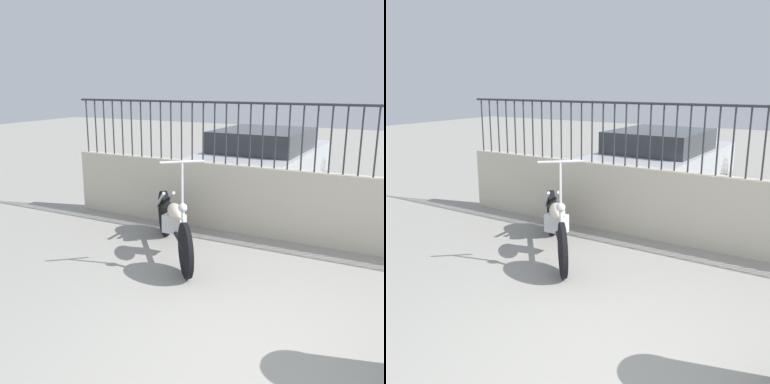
# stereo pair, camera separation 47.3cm
# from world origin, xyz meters

# --- Properties ---
(ground_plane) EXTENTS (40.00, 40.00, 0.00)m
(ground_plane) POSITION_xyz_m (0.00, 0.00, 0.00)
(ground_plane) COLOR gray
(low_wall) EXTENTS (8.92, 0.18, 1.04)m
(low_wall) POSITION_xyz_m (0.00, 3.03, 0.52)
(low_wall) COLOR beige
(low_wall) RESTS_ON ground_plane
(fence_railing) EXTENTS (8.92, 0.04, 0.94)m
(fence_railing) POSITION_xyz_m (-0.00, 3.03, 1.65)
(fence_railing) COLOR #2D2D33
(fence_railing) RESTS_ON low_wall
(motorcycle_black) EXTENTS (1.50, 1.76, 1.37)m
(motorcycle_black) POSITION_xyz_m (-1.99, 1.89, 0.42)
(motorcycle_black) COLOR black
(motorcycle_black) RESTS_ON ground_plane
(car_silver) EXTENTS (2.01, 4.15, 1.33)m
(car_silver) POSITION_xyz_m (-1.93, 5.67, 0.68)
(car_silver) COLOR black
(car_silver) RESTS_ON ground_plane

